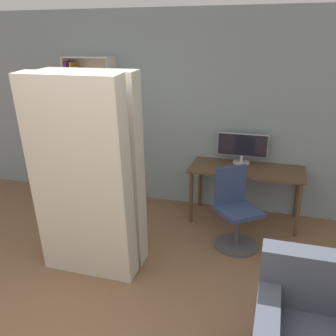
{
  "coord_description": "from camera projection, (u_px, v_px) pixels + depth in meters",
  "views": [
    {
      "loc": [
        1.34,
        -1.62,
        2.3
      ],
      "look_at": [
        0.28,
        1.85,
        1.05
      ],
      "focal_mm": 40.0,
      "sensor_mm": 36.0,
      "label": 1
    }
  ],
  "objects": [
    {
      "name": "wall_back",
      "position": [
        181.0,
        111.0,
        5.21
      ],
      "size": [
        8.0,
        0.06,
        2.7
      ],
      "color": "gray",
      "rests_on": "ground"
    },
    {
      "name": "desk",
      "position": [
        246.0,
        175.0,
        4.84
      ],
      "size": [
        1.45,
        0.66,
        0.73
      ],
      "color": "brown",
      "rests_on": "ground"
    },
    {
      "name": "monitor",
      "position": [
        242.0,
        147.0,
        4.95
      ],
      "size": [
        0.66,
        0.23,
        0.41
      ],
      "color": "#B7B7BC",
      "rests_on": "desk"
    },
    {
      "name": "office_chair",
      "position": [
        236.0,
        215.0,
        4.32
      ],
      "size": [
        0.62,
        0.62,
        0.93
      ],
      "color": "#4C4C51",
      "rests_on": "ground"
    },
    {
      "name": "bookshelf",
      "position": [
        89.0,
        132.0,
        5.58
      ],
      "size": [
        0.71,
        0.29,
        2.07
      ],
      "color": "beige",
      "rests_on": "ground"
    },
    {
      "name": "mattress_near",
      "position": [
        81.0,
        182.0,
        3.54
      ],
      "size": [
        0.98,
        0.4,
        2.05
      ],
      "color": "beige",
      "rests_on": "ground"
    },
    {
      "name": "mattress_far",
      "position": [
        97.0,
        171.0,
        3.83
      ],
      "size": [
        0.98,
        0.33,
        2.04
      ],
      "color": "beige",
      "rests_on": "ground"
    }
  ]
}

